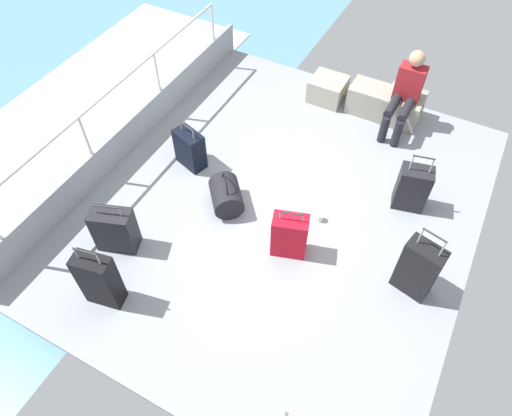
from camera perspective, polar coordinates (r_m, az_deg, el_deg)
name	(u,v)px	position (r m, az deg, el deg)	size (l,w,h in m)	color
ground_plane	(281,206)	(5.66, 3.07, 0.23)	(4.40, 5.20, 0.06)	gray
gunwale_port	(132,133)	(6.38, -14.83, 8.79)	(0.06, 5.20, 0.45)	gray
railing_port	(123,98)	(6.03, -15.91, 12.68)	(0.04, 4.20, 1.02)	silver
sea_wake	(62,131)	(7.61, -22.47, 8.61)	(12.00, 12.00, 0.01)	#598C9E
cargo_crate_0	(328,89)	(7.06, 8.71, 14.08)	(0.52, 0.45, 0.34)	#9E9989
cargo_crate_1	(370,99)	(6.93, 13.67, 12.72)	(0.60, 0.40, 0.40)	gray
cargo_crate_2	(403,108)	(6.91, 17.40, 11.57)	(0.53, 0.50, 0.40)	gray
passenger_seated	(406,92)	(6.53, 17.73, 13.26)	(0.34, 0.66, 1.10)	maroon
suitcase_0	(190,149)	(5.97, -8.03, 7.12)	(0.43, 0.33, 0.64)	black
suitcase_1	(412,188)	(5.70, 18.47, 2.33)	(0.40, 0.31, 0.80)	black
suitcase_2	(99,280)	(4.87, -18.53, -8.30)	(0.40, 0.26, 0.86)	black
suitcase_3	(115,230)	(5.28, -16.78, -2.53)	(0.49, 0.37, 0.68)	black
suitcase_4	(418,269)	(4.95, 19.10, -6.98)	(0.41, 0.29, 0.93)	black
suitcase_5	(290,235)	(5.02, 4.10, -3.33)	(0.43, 0.33, 0.66)	#B70C1E
duffel_bag	(226,195)	(5.49, -3.64, 1.56)	(0.56, 0.58, 0.51)	black
paper_cup	(320,218)	(5.49, 7.76, -1.16)	(0.08, 0.08, 0.10)	white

